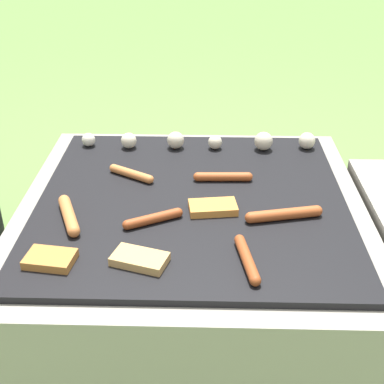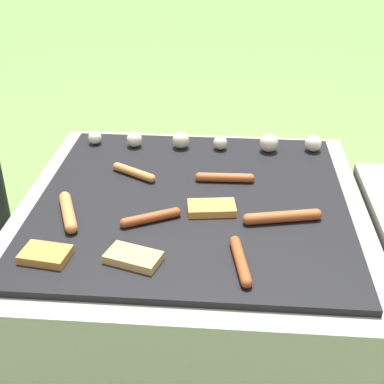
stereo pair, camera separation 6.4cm
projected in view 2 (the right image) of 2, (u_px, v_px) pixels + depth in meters
name	position (u px, v px, depth m)	size (l,w,h in m)	color
ground_plane	(192.00, 318.00, 1.66)	(14.00, 14.00, 0.00)	#608442
grill	(192.00, 263.00, 1.56)	(0.94, 0.94, 0.43)	gray
sausage_mid_left	(134.00, 172.00, 1.56)	(0.14, 0.09, 0.02)	#C6753D
sausage_front_right	(282.00, 217.00, 1.34)	(0.20, 0.07, 0.03)	#A34C23
sausage_front_center	(151.00, 217.00, 1.34)	(0.15, 0.09, 0.02)	#93421E
sausage_back_center	(240.00, 261.00, 1.19)	(0.05, 0.18, 0.03)	#93421E
sausage_front_left	(225.00, 177.00, 1.53)	(0.17, 0.03, 0.03)	#A34C23
sausage_mid_right	(68.00, 212.00, 1.36)	(0.09, 0.17, 0.03)	#C6753D
bread_slice_left	(212.00, 208.00, 1.39)	(0.13, 0.09, 0.02)	#D18438
bread_slice_right	(46.00, 255.00, 1.21)	(0.12, 0.09, 0.02)	#B27033
bread_slice_center	(133.00, 257.00, 1.20)	(0.14, 0.10, 0.02)	tan
mushroom_row	(215.00, 141.00, 1.71)	(0.75, 0.07, 0.06)	silver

